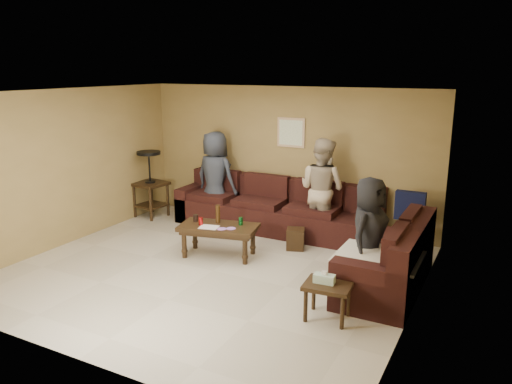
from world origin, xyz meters
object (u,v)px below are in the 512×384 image
coffee_table (218,230)px  side_table_right (327,288)px  sectional_sofa (306,228)px  end_table_left (150,183)px  person_right (368,234)px  waste_bin (295,239)px  person_middle (322,189)px  person_left (215,177)px

coffee_table → side_table_right: size_ratio=2.19×
sectional_sofa → end_table_left: size_ratio=3.65×
person_right → side_table_right: bearing=178.8°
waste_bin → person_right: size_ratio=0.22×
end_table_left → person_right: size_ratio=0.85×
side_table_right → person_middle: bearing=111.8°
sectional_sofa → coffee_table: 1.43m
waste_bin → person_middle: bearing=74.6°
coffee_table → end_table_left: (-2.25, 1.17, 0.25)m
side_table_right → waste_bin: (-1.21, 1.93, -0.22)m
person_middle → person_left: bearing=14.0°
coffee_table → sectional_sofa: bearing=42.8°
sectional_sofa → side_table_right: bearing=-62.3°
side_table_right → person_middle: size_ratio=0.34×
end_table_left → waste_bin: 3.24m
coffee_table → person_right: bearing=-2.9°
sectional_sofa → waste_bin: bearing=-129.0°
coffee_table → waste_bin: 1.26m
end_table_left → person_middle: (3.36, 0.30, 0.19)m
sectional_sofa → end_table_left: 3.33m
waste_bin → person_middle: person_middle is taller
end_table_left → person_left: size_ratio=0.75×
sectional_sofa → person_left: bearing=165.5°
waste_bin → person_right: bearing=-33.8°
end_table_left → side_table_right: 4.96m
waste_bin → person_right: 1.78m
coffee_table → end_table_left: end_table_left is taller
end_table_left → side_table_right: size_ratio=2.19×
person_right → person_middle: bearing=46.9°
sectional_sofa → person_left: size_ratio=2.75×
sectional_sofa → person_middle: bearing=83.5°
person_middle → coffee_table: bearing=67.7°
end_table_left → coffee_table: bearing=-27.5°
waste_bin → person_left: size_ratio=0.20×
coffee_table → person_left: bearing=123.3°
coffee_table → person_right: size_ratio=0.85×
end_table_left → waste_bin: bearing=-6.3°
coffee_table → side_table_right: 2.41m
end_table_left → person_right: 4.76m
sectional_sofa → end_table_left: bearing=176.5°
coffee_table → person_left: 1.84m
end_table_left → person_middle: 3.38m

